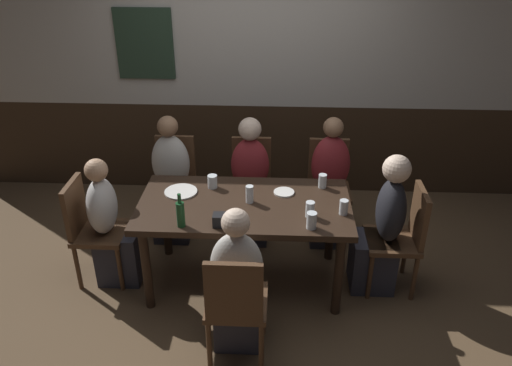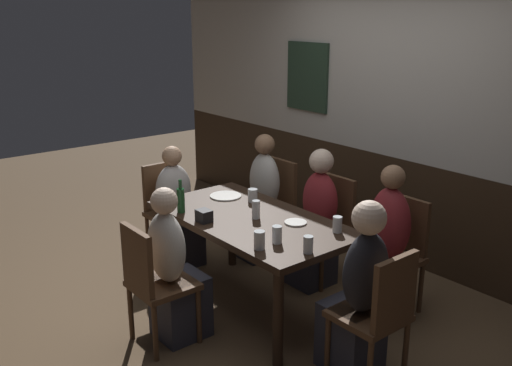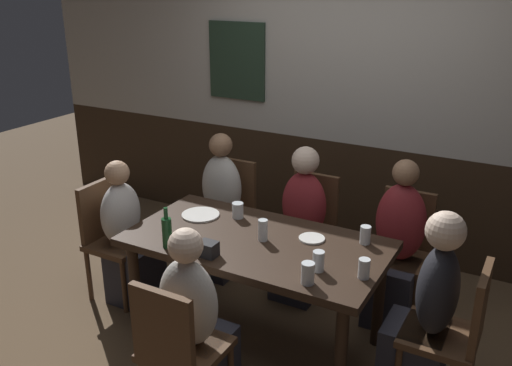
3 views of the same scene
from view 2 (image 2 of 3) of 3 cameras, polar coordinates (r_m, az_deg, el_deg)
ground_plane at (r=4.59m, az=-0.47°, el=-12.09°), size 12.00×12.00×0.00m
wall_back at (r=5.29m, az=13.62°, el=6.38°), size 6.40×0.13×2.60m
dining_table at (r=4.31m, az=-0.49°, el=-4.48°), size 1.62×0.85×0.74m
chair_right_far at (r=4.48m, az=13.84°, el=-6.33°), size 0.40×0.40×0.88m
chair_mid_near at (r=3.95m, az=-10.21°, el=-9.36°), size 0.40×0.40×0.88m
chair_head_west at (r=5.32m, az=-8.76°, el=-2.26°), size 0.40×0.40×0.88m
chair_head_east at (r=3.60m, az=12.08°, el=-12.29°), size 0.40×0.40×0.88m
chair_mid_far at (r=4.91m, az=7.24°, el=-3.89°), size 0.40×0.40×0.88m
chair_left_far at (r=5.39m, az=1.78°, el=-1.82°), size 0.40×0.40×0.88m
person_right_far at (r=4.37m, az=12.54°, el=-6.98°), size 0.34×0.37×1.17m
person_mid_near at (r=4.04m, az=-8.13°, el=-9.15°), size 0.34×0.37×1.11m
person_head_west at (r=5.20m, az=-7.81°, el=-3.23°), size 0.37×0.34×1.08m
person_head_east at (r=3.69m, az=10.10°, el=-11.43°), size 0.37×0.34×1.16m
person_mid_far at (r=4.80m, az=5.89°, el=-4.43°), size 0.34×0.37×1.15m
person_left_far at (r=5.30m, az=0.45°, el=-2.31°), size 0.34×0.37×1.15m
tumbler_short at (r=4.61m, az=-0.32°, el=-1.32°), size 0.08×0.08×0.11m
beer_glass_half at (r=3.68m, az=5.20°, el=-6.18°), size 0.06×0.06×0.11m
highball_clear at (r=4.03m, az=8.07°, el=-4.18°), size 0.07×0.07×0.11m
pint_glass_amber at (r=3.72m, az=0.34°, el=-5.80°), size 0.07×0.07×0.12m
pint_glass_pale at (r=3.81m, az=2.10°, el=-5.24°), size 0.07×0.07×0.12m
beer_glass_tall at (r=4.24m, az=-0.00°, el=-2.71°), size 0.06×0.06×0.14m
beer_bottle_green at (r=4.39m, az=-7.47°, el=-1.64°), size 0.06×0.06×0.26m
plate_white_large at (r=4.75m, az=-3.03°, el=-1.29°), size 0.26×0.26×0.01m
plate_white_small at (r=4.17m, az=3.94°, el=-3.93°), size 0.16×0.16×0.01m
condiment_caddy at (r=4.20m, az=-5.18°, el=-3.26°), size 0.11×0.09×0.09m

